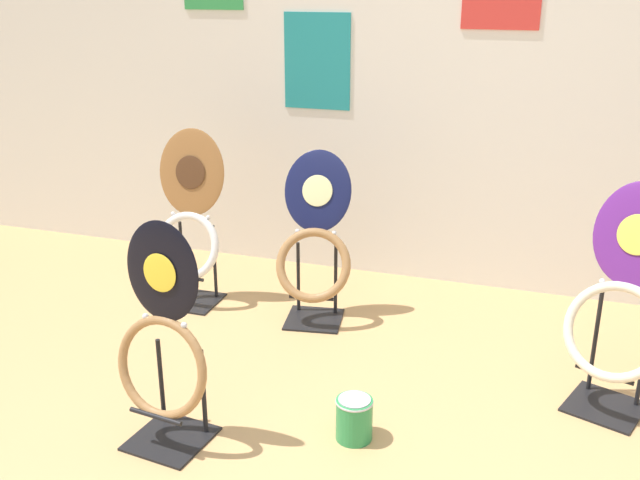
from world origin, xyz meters
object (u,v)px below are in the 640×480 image
(toilet_seat_display_woodgrain, at_px, (189,223))
(paint_can, at_px, (354,417))
(toilet_seat_display_purple_note, at_px, (622,305))
(toilet_seat_display_navy_moon, at_px, (315,245))
(toilet_seat_display_jazz_black, at_px, (163,347))

(toilet_seat_display_woodgrain, height_order, paint_can, toilet_seat_display_woodgrain)
(toilet_seat_display_purple_note, bearing_deg, toilet_seat_display_navy_moon, 164.65)
(toilet_seat_display_navy_moon, relative_size, toilet_seat_display_jazz_black, 0.99)
(toilet_seat_display_purple_note, bearing_deg, toilet_seat_display_jazz_black, -153.59)
(toilet_seat_display_woodgrain, xyz_separation_m, paint_can, (1.17, -0.92, -0.35))
(toilet_seat_display_jazz_black, relative_size, toilet_seat_display_woodgrain, 0.93)
(toilet_seat_display_woodgrain, bearing_deg, toilet_seat_display_navy_moon, 0.86)
(toilet_seat_display_navy_moon, xyz_separation_m, toilet_seat_display_purple_note, (1.40, -0.38, 0.05))
(toilet_seat_display_purple_note, bearing_deg, paint_can, -149.29)
(toilet_seat_display_jazz_black, relative_size, toilet_seat_display_purple_note, 0.94)
(toilet_seat_display_navy_moon, xyz_separation_m, paint_can, (0.48, -0.93, -0.31))
(toilet_seat_display_navy_moon, height_order, toilet_seat_display_woodgrain, toilet_seat_display_woodgrain)
(toilet_seat_display_jazz_black, distance_m, paint_can, 0.76)
(toilet_seat_display_woodgrain, bearing_deg, paint_can, -38.25)
(toilet_seat_display_purple_note, xyz_separation_m, paint_can, (-0.92, -0.55, -0.36))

